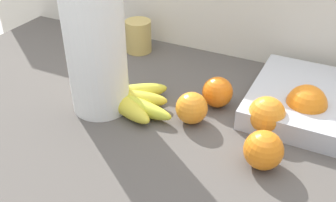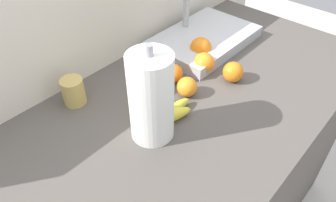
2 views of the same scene
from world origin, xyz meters
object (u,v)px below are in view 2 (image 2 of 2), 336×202
orange_front (233,72)px  paper_towel_roll (151,98)px  mug (73,91)px  orange_far_right (173,74)px  orange_back_right (201,48)px  banana_bunch (161,114)px  orange_back_left (204,63)px  sink_basin (204,38)px  orange_right (187,87)px

orange_front → paper_towel_roll: paper_towel_roll is taller
paper_towel_roll → mug: 0.30m
orange_far_right → orange_back_right: (0.18, 0.02, 0.01)m
banana_bunch → orange_back_left: orange_back_left is taller
orange_far_right → sink_basin: sink_basin is taller
orange_back_left → orange_far_right: (-0.12, 0.04, -0.00)m
orange_front → orange_right: bearing=157.9°
orange_back_right → sink_basin: 0.11m
orange_right → orange_front: bearing=-22.1°
orange_back_left → mug: mug is taller
orange_far_right → orange_right: bearing=-107.5°
orange_front → mug: bearing=144.3°
banana_bunch → mug: 0.29m
mug → paper_towel_roll: bearing=-76.6°
orange_right → orange_front: size_ratio=0.93×
sink_basin → mug: (-0.57, 0.09, 0.02)m
orange_far_right → sink_basin: (0.28, 0.07, -0.01)m
mug → orange_back_right: bearing=-16.4°
orange_front → sink_basin: (0.13, 0.22, -0.01)m
mug → orange_right: bearing=-42.5°
banana_bunch → orange_right: orange_right is taller
orange_back_right → orange_front: 0.18m
orange_right → sink_basin: sink_basin is taller
paper_towel_roll → banana_bunch: bearing=19.1°
orange_front → mug: 0.54m
paper_towel_roll → mug: size_ratio=3.33×
banana_bunch → orange_far_right: orange_far_right is taller
orange_front → sink_basin: sink_basin is taller
orange_back_left → orange_right: bearing=-164.7°
banana_bunch → orange_back_left: size_ratio=2.70×
orange_far_right → mug: size_ratio=0.76×
orange_front → mug: mug is taller
mug → orange_front: bearing=-35.7°
orange_back_left → paper_towel_roll: size_ratio=0.25×
orange_back_right → paper_towel_roll: bearing=-161.1°
banana_bunch → orange_far_right: size_ratio=2.97×
orange_back_left → orange_far_right: orange_back_left is taller
orange_back_right → banana_bunch: bearing=-161.1°
orange_right → mug: (-0.27, 0.24, 0.01)m
orange_far_right → paper_towel_roll: paper_towel_roll is taller
banana_bunch → sink_basin: sink_basin is taller
orange_back_right → orange_right: bearing=-153.4°
banana_bunch → orange_back_left: (0.29, 0.06, 0.02)m
orange_back_left → paper_towel_roll: (-0.35, -0.08, 0.10)m
orange_far_right → banana_bunch: bearing=-149.8°
orange_back_left → orange_right: orange_back_left is taller
banana_bunch → paper_towel_roll: size_ratio=0.68×
banana_bunch → mug: bearing=115.8°
orange_front → paper_towel_roll: (-0.37, 0.03, 0.10)m
orange_right → paper_towel_roll: bearing=-169.9°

